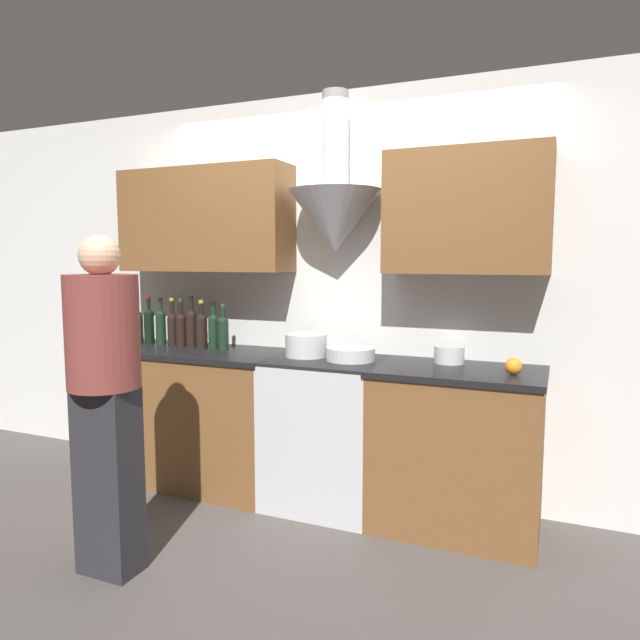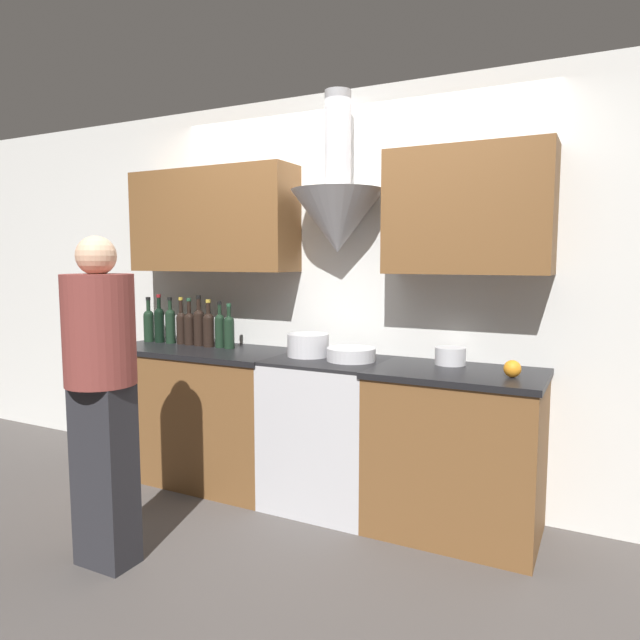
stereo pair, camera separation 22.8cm
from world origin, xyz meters
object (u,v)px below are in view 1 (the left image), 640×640
(wine_bottle_0, at_px, (138,325))
(wine_bottle_3, at_px, (172,327))
(wine_bottle_2, at_px, (161,325))
(stove_range, at_px, (326,431))
(stock_pot, at_px, (306,345))
(orange_fruit, at_px, (513,366))
(saucepan, at_px, (449,354))
(wine_bottle_1, at_px, (149,324))
(wine_bottle_7, at_px, (213,329))
(wine_bottle_4, at_px, (181,328))
(wine_bottle_6, at_px, (202,329))
(wine_bottle_5, at_px, (191,326))
(mixing_bowl, at_px, (351,354))
(wine_bottle_8, at_px, (223,331))
(person_foreground_left, at_px, (105,391))

(wine_bottle_0, distance_m, wine_bottle_3, 0.30)
(wine_bottle_2, bearing_deg, stove_range, -3.45)
(wine_bottle_2, xyz_separation_m, stock_pot, (1.16, -0.04, -0.07))
(orange_fruit, distance_m, saucepan, 0.43)
(wine_bottle_1, distance_m, wine_bottle_3, 0.20)
(wine_bottle_3, xyz_separation_m, orange_fruit, (2.31, -0.14, -0.09))
(wine_bottle_3, height_order, wine_bottle_7, wine_bottle_3)
(stove_range, relative_size, wine_bottle_4, 2.75)
(wine_bottle_6, distance_m, saucepan, 1.68)
(wine_bottle_2, height_order, wine_bottle_4, same)
(wine_bottle_6, bearing_deg, wine_bottle_5, 174.45)
(wine_bottle_5, bearing_deg, stove_range, -4.01)
(wine_bottle_7, height_order, orange_fruit, wine_bottle_7)
(orange_fruit, xyz_separation_m, saucepan, (-0.38, 0.21, 0.01))
(wine_bottle_0, height_order, mixing_bowl, wine_bottle_0)
(wine_bottle_0, distance_m, orange_fruit, 2.61)
(wine_bottle_8, distance_m, orange_fruit, 1.88)
(wine_bottle_2, relative_size, wine_bottle_7, 1.05)
(wine_bottle_6, relative_size, saucepan, 1.87)
(wine_bottle_1, relative_size, orange_fruit, 3.93)
(wine_bottle_8, height_order, saucepan, wine_bottle_8)
(stock_pot, bearing_deg, wine_bottle_7, 176.99)
(wine_bottle_2, relative_size, wine_bottle_8, 1.08)
(wine_bottle_6, bearing_deg, stock_pot, -2.13)
(wine_bottle_4, relative_size, orange_fruit, 3.73)
(stove_range, height_order, saucepan, saucepan)
(stove_range, distance_m, wine_bottle_6, 1.13)
(wine_bottle_5, height_order, mixing_bowl, wine_bottle_5)
(wine_bottle_7, relative_size, wine_bottle_8, 1.04)
(wine_bottle_2, bearing_deg, wine_bottle_7, -0.87)
(wine_bottle_1, height_order, wine_bottle_8, wine_bottle_1)
(wine_bottle_0, relative_size, wine_bottle_1, 0.94)
(stock_pot, height_order, person_foreground_left, person_foreground_left)
(stove_range, relative_size, wine_bottle_6, 2.79)
(wine_bottle_0, xyz_separation_m, wine_bottle_5, (0.47, 0.00, 0.01))
(wine_bottle_3, xyz_separation_m, wine_bottle_8, (0.44, -0.02, -0.00))
(wine_bottle_3, relative_size, wine_bottle_8, 1.09)
(wine_bottle_7, xyz_separation_m, orange_fruit, (1.96, -0.13, -0.09))
(wine_bottle_1, bearing_deg, saucepan, 2.08)
(stock_pot, bearing_deg, wine_bottle_5, 177.52)
(stove_range, relative_size, saucepan, 5.21)
(wine_bottle_2, bearing_deg, saucepan, 2.13)
(wine_bottle_0, relative_size, wine_bottle_5, 0.93)
(wine_bottle_8, bearing_deg, wine_bottle_7, 174.17)
(wine_bottle_1, distance_m, wine_bottle_5, 0.37)
(wine_bottle_3, xyz_separation_m, saucepan, (1.94, 0.07, -0.08))
(orange_fruit, bearing_deg, wine_bottle_6, 176.56)
(wine_bottle_0, height_order, orange_fruit, wine_bottle_0)
(wine_bottle_3, height_order, wine_bottle_4, wine_bottle_3)
(person_foreground_left, bearing_deg, wine_bottle_8, 94.91)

